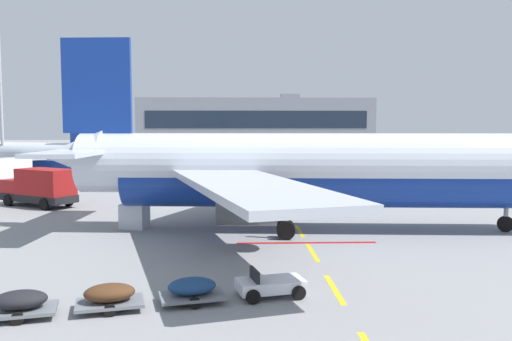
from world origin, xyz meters
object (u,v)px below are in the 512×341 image
object	(u,v)px
airliner_mid_left	(19,156)
uld_cargo_container	(135,216)
baggage_train	(152,293)
catering_truck	(40,187)
ground_power_truck	(0,175)
airliner_foreground	(308,169)

from	to	relation	value
airliner_mid_left	uld_cargo_container	world-z (taller)	airliner_mid_left
baggage_train	uld_cargo_container	xyz separation A→B (m)	(-3.54, 15.45, 0.27)
catering_truck	uld_cargo_container	distance (m)	13.63
ground_power_truck	airliner_foreground	bearing A→B (deg)	-37.43
airliner_mid_left	airliner_foreground	bearing A→B (deg)	-46.41
catering_truck	baggage_train	bearing A→B (deg)	-62.42
airliner_foreground	baggage_train	distance (m)	16.52
airliner_foreground	baggage_train	bearing A→B (deg)	-118.24
airliner_foreground	airliner_mid_left	size ratio (longest dim) A/B	1.39
airliner_mid_left	ground_power_truck	xyz separation A→B (m)	(2.20, -10.53, -1.32)
airliner_foreground	baggage_train	xyz separation A→B (m)	(-7.65, -14.24, -3.42)
airliner_foreground	ground_power_truck	bearing A→B (deg)	142.57
airliner_mid_left	catering_truck	bearing A→B (deg)	-64.66
ground_power_truck	uld_cargo_container	distance (m)	27.37
catering_truck	uld_cargo_container	world-z (taller)	catering_truck
airliner_mid_left	catering_truck	distance (m)	24.09
airliner_foreground	catering_truck	distance (m)	23.56
airliner_mid_left	ground_power_truck	size ratio (longest dim) A/B	3.42
baggage_train	catering_truck	bearing A→B (deg)	117.58
baggage_train	uld_cargo_container	world-z (taller)	uld_cargo_container
ground_power_truck	catering_truck	bearing A→B (deg)	-54.15
catering_truck	ground_power_truck	distance (m)	13.83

